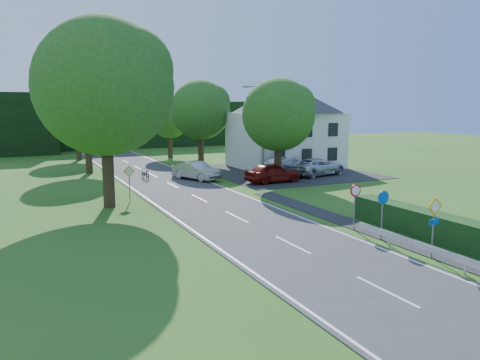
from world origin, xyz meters
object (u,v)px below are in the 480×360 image
parked_car_silver_b (318,167)px  motorcycle (145,174)px  streetlight (262,127)px  parked_car_red (273,173)px  parked_car_silver_a (287,166)px  parasol (295,165)px  moving_car (196,171)px

parked_car_silver_b → motorcycle: bearing=60.5°
streetlight → motorcycle: (-9.26, 3.89, -3.93)m
streetlight → parked_car_red: 4.29m
parked_car_silver_a → parked_car_red: bearing=115.0°
parked_car_silver_a → parasol: bearing=-155.8°
parked_car_silver_a → parked_car_silver_b: (2.38, -1.49, -0.06)m
parasol → parked_car_silver_a: bearing=134.2°
motorcycle → parked_car_silver_b: bearing=-19.7°
motorcycle → streetlight: bearing=-25.9°
parked_car_silver_b → parasol: 2.05m
parked_car_red → parked_car_silver_a: parked_car_silver_a is taller
streetlight → parked_car_silver_a: 4.85m
streetlight → parked_car_silver_a: (3.11, 1.00, -3.58)m
moving_car → parked_car_silver_a: (8.47, -0.86, 0.07)m
parked_car_red → parasol: (3.85, 2.73, 0.09)m
moving_car → parked_car_silver_a: size_ratio=0.91×
parked_car_silver_a → parked_car_silver_b: parked_car_silver_a is taller
parked_car_red → streetlight: bearing=-8.1°
streetlight → parked_car_silver_b: bearing=-5.1°
parked_car_red → parked_car_silver_b: size_ratio=0.84×
motorcycle → parked_car_red: (9.07, -6.19, 0.31)m
parked_car_silver_a → parasol: parasol is taller
parasol → streetlight: bearing=-173.2°
parked_car_silver_b → parasol: parasol is taller
motorcycle → parked_car_silver_b: parked_car_silver_b is taller
parked_car_red → parked_car_silver_a: 4.66m
parked_car_silver_a → parasol: size_ratio=2.56×
streetlight → parked_car_silver_a: size_ratio=1.56×
moving_car → parked_car_silver_a: 8.51m
parked_car_red → parasol: size_ratio=2.37×
motorcycle → parked_car_silver_b: (14.75, -4.38, 0.29)m
streetlight → parked_car_silver_b: size_ratio=1.42×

